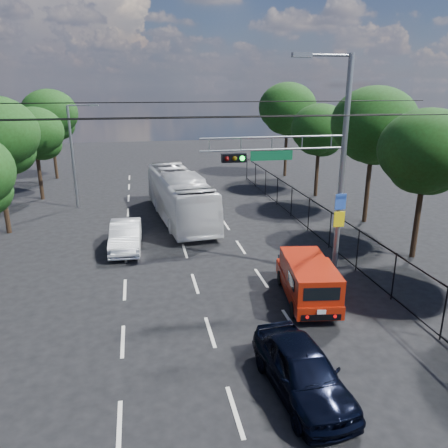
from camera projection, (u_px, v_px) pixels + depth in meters
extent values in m
plane|color=black|center=(235.00, 411.00, 11.58)|extent=(120.00, 120.00, 0.00)
cube|color=beige|center=(119.00, 428.00, 11.03)|extent=(0.12, 2.00, 0.01)
cube|color=beige|center=(123.00, 341.00, 14.76)|extent=(0.12, 2.00, 0.01)
cube|color=beige|center=(125.00, 289.00, 18.50)|extent=(0.12, 2.00, 0.01)
cube|color=beige|center=(126.00, 255.00, 22.24)|extent=(0.12, 2.00, 0.01)
cube|color=beige|center=(127.00, 231.00, 25.98)|extent=(0.12, 2.00, 0.01)
cube|color=beige|center=(128.00, 212.00, 29.72)|extent=(0.12, 2.00, 0.01)
cube|color=beige|center=(129.00, 198.00, 33.46)|extent=(0.12, 2.00, 0.01)
cube|color=beige|center=(129.00, 187.00, 37.19)|extent=(0.12, 2.00, 0.01)
cube|color=beige|center=(129.00, 178.00, 40.93)|extent=(0.12, 2.00, 0.01)
cube|color=beige|center=(235.00, 411.00, 11.58)|extent=(0.12, 2.00, 0.01)
cube|color=beige|center=(210.00, 332.00, 15.32)|extent=(0.12, 2.00, 0.01)
cube|color=beige|center=(195.00, 283.00, 19.06)|extent=(0.12, 2.00, 0.01)
cube|color=beige|center=(185.00, 251.00, 22.80)|extent=(0.12, 2.00, 0.01)
cube|color=beige|center=(178.00, 228.00, 26.54)|extent=(0.12, 2.00, 0.01)
cube|color=beige|center=(172.00, 210.00, 30.27)|extent=(0.12, 2.00, 0.01)
cube|color=beige|center=(168.00, 196.00, 34.01)|extent=(0.12, 2.00, 0.01)
cube|color=beige|center=(164.00, 185.00, 37.75)|extent=(0.12, 2.00, 0.01)
cube|color=beige|center=(162.00, 176.00, 41.49)|extent=(0.12, 2.00, 0.01)
cube|color=beige|center=(340.00, 396.00, 12.14)|extent=(0.12, 2.00, 0.01)
cube|color=beige|center=(291.00, 323.00, 15.88)|extent=(0.12, 2.00, 0.01)
cube|color=beige|center=(261.00, 278.00, 19.62)|extent=(0.12, 2.00, 0.01)
cube|color=beige|center=(241.00, 247.00, 23.36)|extent=(0.12, 2.00, 0.01)
cube|color=beige|center=(226.00, 225.00, 27.09)|extent=(0.12, 2.00, 0.01)
cube|color=beige|center=(215.00, 208.00, 30.83)|extent=(0.12, 2.00, 0.01)
cube|color=beige|center=(206.00, 195.00, 34.57)|extent=(0.12, 2.00, 0.01)
cube|color=beige|center=(199.00, 184.00, 38.31)|extent=(0.12, 2.00, 0.01)
cube|color=beige|center=(193.00, 175.00, 42.05)|extent=(0.12, 2.00, 0.01)
cylinder|color=slate|center=(342.00, 171.00, 18.83)|extent=(0.24, 0.24, 9.50)
cylinder|color=slate|center=(328.00, 55.00, 17.23)|extent=(2.00, 0.10, 0.10)
cube|color=slate|center=(302.00, 55.00, 17.03)|extent=(0.80, 0.25, 0.18)
cylinder|color=slate|center=(275.00, 137.00, 17.80)|extent=(6.20, 0.08, 0.08)
cylinder|color=slate|center=(274.00, 149.00, 17.95)|extent=(6.20, 0.08, 0.08)
cube|color=black|center=(234.00, 158.00, 17.72)|extent=(1.00, 0.28, 0.35)
sphere|color=#3F0505|center=(227.00, 159.00, 17.52)|extent=(0.20, 0.20, 0.20)
sphere|color=#4C3805|center=(235.00, 159.00, 17.58)|extent=(0.20, 0.20, 0.20)
sphere|color=#0CE533|center=(242.00, 158.00, 17.64)|extent=(0.20, 0.20, 0.20)
cube|color=#0B512E|center=(272.00, 156.00, 18.01)|extent=(1.80, 0.05, 0.40)
cube|color=blue|center=(341.00, 202.00, 19.10)|extent=(0.50, 0.04, 0.70)
cube|color=yellow|center=(339.00, 219.00, 19.35)|extent=(0.50, 0.04, 0.70)
cylinder|color=slate|center=(331.00, 142.00, 18.34)|extent=(0.05, 0.05, 0.50)
cylinder|color=slate|center=(302.00, 143.00, 18.10)|extent=(0.05, 0.05, 0.50)
cylinder|color=slate|center=(272.00, 143.00, 17.85)|extent=(0.05, 0.05, 0.50)
cylinder|color=slate|center=(241.00, 144.00, 17.61)|extent=(0.05, 0.05, 0.50)
cylinder|color=slate|center=(209.00, 145.00, 17.37)|extent=(0.05, 0.05, 0.50)
cylinder|color=slate|center=(73.00, 158.00, 29.88)|extent=(0.18, 0.18, 7.00)
cylinder|color=slate|center=(80.00, 105.00, 28.96)|extent=(1.60, 0.09, 0.09)
cube|color=slate|center=(94.00, 105.00, 29.13)|extent=(0.60, 0.22, 0.15)
cylinder|color=black|center=(198.00, 118.00, 15.01)|extent=(22.00, 0.04, 0.04)
cylinder|color=black|center=(187.00, 102.00, 18.16)|extent=(22.00, 0.04, 0.04)
cylinder|color=black|center=(183.00, 117.00, 19.77)|extent=(22.00, 0.04, 0.04)
cube|color=black|center=(324.00, 208.00, 23.62)|extent=(0.04, 34.00, 0.06)
cube|color=black|center=(321.00, 239.00, 24.17)|extent=(0.04, 34.00, 0.06)
cylinder|color=black|center=(444.00, 313.00, 14.56)|extent=(0.06, 0.06, 2.00)
cylinder|color=black|center=(394.00, 277.00, 17.37)|extent=(0.06, 0.06, 2.00)
cylinder|color=black|center=(358.00, 250.00, 20.17)|extent=(0.06, 0.06, 2.00)
cylinder|color=black|center=(330.00, 230.00, 22.97)|extent=(0.06, 0.06, 2.00)
cylinder|color=black|center=(309.00, 214.00, 25.78)|extent=(0.06, 0.06, 2.00)
cylinder|color=black|center=(292.00, 202.00, 28.58)|extent=(0.06, 0.06, 2.00)
cylinder|color=black|center=(277.00, 191.00, 31.38)|extent=(0.06, 0.06, 2.00)
cylinder|color=black|center=(266.00, 182.00, 34.19)|extent=(0.06, 0.06, 2.00)
cylinder|color=black|center=(256.00, 175.00, 36.99)|extent=(0.06, 0.06, 2.00)
cylinder|color=black|center=(247.00, 169.00, 39.80)|extent=(0.06, 0.06, 2.00)
cylinder|color=black|center=(417.00, 217.00, 21.44)|extent=(0.28, 0.28, 4.20)
ellipsoid|color=black|center=(427.00, 149.00, 20.44)|extent=(4.50, 4.50, 3.83)
ellipsoid|color=black|center=(427.00, 170.00, 21.11)|extent=(3.00, 3.00, 2.40)
ellipsoid|color=black|center=(420.00, 169.00, 20.46)|extent=(2.85, 2.85, 2.28)
cylinder|color=black|center=(368.00, 185.00, 27.07)|extent=(0.28, 0.28, 4.76)
ellipsoid|color=black|center=(374.00, 123.00, 25.94)|extent=(5.10, 5.10, 4.33)
ellipsoid|color=black|center=(376.00, 143.00, 26.65)|extent=(3.40, 3.40, 2.72)
ellipsoid|color=black|center=(369.00, 141.00, 26.00)|extent=(3.23, 3.23, 2.58)
cylinder|color=black|center=(317.00, 170.00, 33.65)|extent=(0.28, 0.28, 4.03)
ellipsoid|color=black|center=(320.00, 128.00, 32.69)|extent=(4.32, 4.32, 3.67)
ellipsoid|color=black|center=(322.00, 141.00, 33.35)|extent=(2.88, 2.88, 2.30)
ellipsoid|color=black|center=(316.00, 140.00, 32.70)|extent=(2.74, 2.74, 2.19)
cylinder|color=black|center=(286.00, 150.00, 41.03)|extent=(0.28, 0.28, 4.93)
ellipsoid|color=black|center=(288.00, 107.00, 39.86)|extent=(5.28, 5.28, 4.49)
ellipsoid|color=black|center=(290.00, 121.00, 40.58)|extent=(3.52, 3.52, 2.82)
ellipsoid|color=black|center=(284.00, 120.00, 39.92)|extent=(3.34, 3.34, 2.68)
cylinder|color=black|center=(4.00, 196.00, 24.97)|extent=(0.28, 0.28, 4.48)
ellipsoid|color=black|center=(6.00, 153.00, 24.60)|extent=(3.20, 3.20, 2.56)
cylinder|color=black|center=(40.00, 174.00, 32.61)|extent=(0.28, 0.28, 3.92)
ellipsoid|color=black|center=(34.00, 132.00, 31.67)|extent=(4.20, 4.20, 3.57)
ellipsoid|color=black|center=(43.00, 145.00, 32.33)|extent=(2.80, 2.80, 2.24)
ellipsoid|color=black|center=(30.00, 144.00, 31.68)|extent=(2.66, 2.66, 2.13)
cylinder|color=black|center=(54.00, 154.00, 39.95)|extent=(0.28, 0.28, 4.59)
ellipsoid|color=black|center=(50.00, 113.00, 38.85)|extent=(4.92, 4.92, 4.18)
ellipsoid|color=black|center=(56.00, 126.00, 39.55)|extent=(3.28, 3.28, 2.62)
ellipsoid|color=black|center=(46.00, 125.00, 38.90)|extent=(3.12, 3.12, 2.49)
cylinder|color=black|center=(281.00, 278.00, 18.86)|extent=(0.32, 0.66, 0.63)
cylinder|color=black|center=(316.00, 277.00, 18.93)|extent=(0.32, 0.66, 0.63)
cylinder|color=black|center=(294.00, 310.00, 16.20)|extent=(0.32, 0.66, 0.63)
cylinder|color=black|center=(335.00, 309.00, 16.28)|extent=(0.32, 0.66, 0.63)
cube|color=maroon|center=(306.00, 287.00, 17.49)|extent=(2.35, 4.70, 0.50)
cube|color=maroon|center=(296.00, 265.00, 19.40)|extent=(1.72, 0.73, 0.50)
cube|color=black|center=(295.00, 258.00, 19.56)|extent=(1.57, 0.58, 0.28)
cube|color=maroon|center=(302.00, 262.00, 18.28)|extent=(1.81, 1.62, 0.86)
cube|color=black|center=(305.00, 267.00, 17.62)|extent=(1.39, 0.25, 0.50)
cube|color=maroon|center=(314.00, 281.00, 16.33)|extent=(1.99, 2.52, 0.95)
cube|color=black|center=(336.00, 280.00, 16.36)|extent=(0.19, 1.07, 0.41)
cube|color=black|center=(291.00, 281.00, 16.28)|extent=(0.19, 1.07, 0.41)
cube|color=black|center=(322.00, 294.00, 15.24)|extent=(1.30, 0.23, 0.50)
cube|color=black|center=(321.00, 317.00, 15.40)|extent=(1.44, 0.28, 0.23)
cube|color=silver|center=(322.00, 312.00, 15.30)|extent=(0.32, 0.07, 0.16)
imported|color=black|center=(302.00, 370.00, 12.10)|extent=(2.07, 4.42, 1.46)
imported|color=silver|center=(180.00, 196.00, 27.94)|extent=(3.69, 11.07, 3.03)
imported|color=white|center=(126.00, 236.00, 22.91)|extent=(1.68, 4.44, 1.45)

